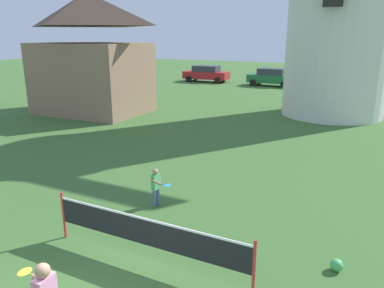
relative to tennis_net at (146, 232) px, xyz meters
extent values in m
cylinder|color=silver|center=(1.36, 17.01, 5.39)|extent=(5.48, 5.48, 12.15)
cylinder|color=red|center=(-2.20, 0.00, -0.13)|extent=(0.06, 0.06, 1.10)
cylinder|color=red|center=(2.20, 0.00, -0.13)|extent=(0.06, 0.06, 1.10)
cube|color=black|center=(0.00, 0.00, -0.01)|extent=(4.37, 0.01, 0.55)
cube|color=white|center=(0.00, 0.00, 0.29)|extent=(4.37, 0.02, 0.04)
sphere|color=tan|center=(-0.07, -2.42, 0.62)|extent=(0.21, 0.21, 0.21)
cylinder|color=tan|center=(-0.27, -2.25, 0.32)|extent=(0.44, 0.11, 0.16)
cylinder|color=yellow|center=(-0.44, -2.26, 0.32)|extent=(0.22, 0.04, 0.04)
ellipsoid|color=yellow|center=(-0.66, -2.27, 0.32)|extent=(0.19, 0.25, 0.03)
cylinder|color=slate|center=(-1.23, 2.39, -0.44)|extent=(0.10, 0.10, 0.48)
cylinder|color=slate|center=(-1.25, 2.25, -0.44)|extent=(0.10, 0.10, 0.48)
cube|color=#4CB266|center=(-1.24, 2.32, 0.01)|extent=(0.16, 0.25, 0.42)
sphere|color=tan|center=(-1.24, 2.32, 0.29)|extent=(0.16, 0.16, 0.16)
cylinder|color=tan|center=(-1.21, 2.46, -0.01)|extent=(0.07, 0.07, 0.32)
cylinder|color=tan|center=(-1.11, 2.16, 0.07)|extent=(0.33, 0.11, 0.12)
cylinder|color=#338CCC|center=(-0.99, 2.15, 0.07)|extent=(0.22, 0.06, 0.04)
ellipsoid|color=#338CCC|center=(-0.77, 2.11, 0.07)|extent=(0.21, 0.26, 0.03)
sphere|color=#4CB259|center=(3.43, 1.43, -0.56)|extent=(0.25, 0.25, 0.25)
cube|color=red|center=(-11.70, 28.30, -0.03)|extent=(4.49, 1.90, 0.70)
cube|color=#2D333D|center=(-11.70, 28.30, 0.60)|extent=(2.54, 1.61, 0.56)
cylinder|color=black|center=(-10.24, 29.22, -0.38)|extent=(0.61, 0.21, 0.60)
cylinder|color=black|center=(-10.16, 27.52, -0.38)|extent=(0.61, 0.21, 0.60)
cylinder|color=black|center=(-13.24, 29.08, -0.38)|extent=(0.61, 0.21, 0.60)
cylinder|color=black|center=(-13.16, 27.38, -0.38)|extent=(0.61, 0.21, 0.60)
cube|color=#1E6638|center=(-5.12, 28.11, -0.03)|extent=(4.25, 1.88, 0.70)
cube|color=#2D333D|center=(-5.12, 28.11, 0.60)|extent=(2.40, 1.59, 0.56)
cylinder|color=black|center=(-3.66, 28.90, -0.38)|extent=(0.61, 0.21, 0.60)
cylinder|color=black|center=(-3.74, 27.20, -0.38)|extent=(0.61, 0.21, 0.60)
cylinder|color=black|center=(-6.50, 29.02, -0.38)|extent=(0.61, 0.21, 0.60)
cylinder|color=black|center=(-6.58, 27.32, -0.38)|extent=(0.61, 0.21, 0.60)
cube|color=#1E232D|center=(1.72, 28.98, -0.03)|extent=(3.95, 1.81, 0.70)
cube|color=#2D333D|center=(1.72, 28.98, 0.60)|extent=(2.23, 1.56, 0.56)
cylinder|color=black|center=(3.07, 29.79, -0.38)|extent=(0.60, 0.20, 0.60)
cylinder|color=black|center=(3.02, 28.09, -0.38)|extent=(0.60, 0.20, 0.60)
cylinder|color=black|center=(0.41, 29.87, -0.38)|extent=(0.60, 0.20, 0.60)
cylinder|color=black|center=(0.37, 28.17, -0.38)|extent=(0.60, 0.20, 0.60)
cube|color=#937056|center=(-11.34, 11.55, 1.32)|extent=(6.09, 4.52, 4.00)
pyramid|color=#423328|center=(-11.34, 11.55, 5.12)|extent=(6.39, 4.74, 1.80)
camera|label=1|loc=(3.75, -5.44, 3.73)|focal=34.88mm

